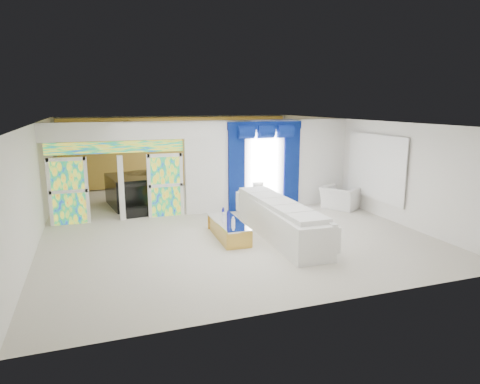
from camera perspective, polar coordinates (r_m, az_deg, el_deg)
name	(u,v)px	position (r m, az deg, el deg)	size (l,w,h in m)	color
floor	(218,220)	(13.14, -2.97, -3.77)	(12.00, 12.00, 0.00)	#B7AF9E
dividing_wall	(270,164)	(14.46, 4.06, 3.75)	(5.70, 0.18, 3.00)	white
dividing_header	(115,131)	(13.19, -16.45, 7.86)	(4.30, 0.18, 0.55)	white
stained_panel_left	(69,191)	(13.41, -22.09, 0.08)	(0.95, 0.04, 2.00)	#994C3F
stained_panel_right	(166,185)	(13.55, -10.00, 0.90)	(0.95, 0.04, 2.00)	#994C3F
stained_transom	(116,147)	(13.23, -16.33, 5.81)	(4.00, 0.05, 0.35)	#994C3F
window_pane	(264,166)	(14.28, 3.29, 3.45)	(1.00, 0.02, 2.30)	white
blue_drape_left	(236,170)	(13.91, -0.48, 3.04)	(0.55, 0.10, 2.80)	#030347
blue_drape_right	(291,167)	(14.67, 6.95, 3.41)	(0.55, 0.10, 2.80)	#030347
blue_pelmet	(265,125)	(14.12, 3.40, 8.94)	(2.60, 0.12, 0.25)	#030347
wall_mirror	(376,167)	(14.14, 17.80, 3.22)	(0.04, 2.70, 1.90)	white
gold_curtains	(179,151)	(18.50, -8.19, 5.44)	(9.70, 0.12, 2.90)	#BB802C
white_sofa	(279,221)	(11.52, 5.33, -3.85)	(0.96, 4.50, 0.86)	silver
coffee_table	(229,230)	(11.37, -1.54, -5.10)	(0.66, 1.97, 0.44)	#BB933A
console_table	(266,204)	(14.43, 3.53, -1.59)	(1.10, 0.35, 0.37)	silver
table_lamp	(258,191)	(14.21, 2.43, 0.18)	(0.36, 0.36, 0.58)	white
armchair	(341,198)	(14.84, 13.39, -0.74)	(1.16, 1.02, 0.76)	silver
grand_piano	(134,190)	(15.34, -14.13, 0.20)	(1.59, 2.09, 1.06)	black
piano_bench	(139,212)	(13.87, -13.42, -2.62)	(0.87, 0.34, 0.29)	black
tv_console	(63,196)	(15.89, -22.76, -0.46)	(0.55, 0.50, 0.79)	tan
chandelier	(128,129)	(15.62, -14.89, 8.23)	(0.60, 0.60, 0.60)	gold
decanters	(227,217)	(11.41, -1.74, -3.41)	(0.18, 0.98, 0.27)	white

